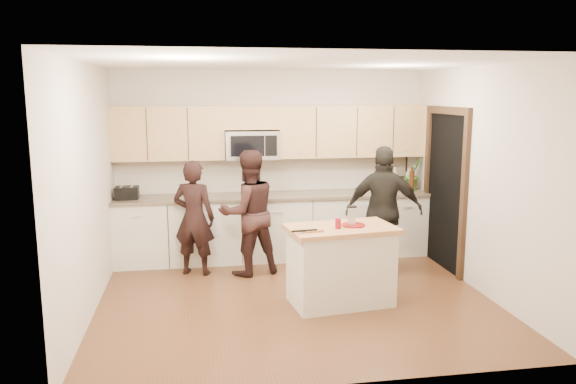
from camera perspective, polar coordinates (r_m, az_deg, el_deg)
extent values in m
plane|color=#51341C|center=(6.70, 0.72, -10.77)|extent=(4.50, 4.50, 0.00)
cube|color=beige|center=(8.30, -1.68, 2.92)|extent=(4.50, 0.02, 2.70)
cube|color=beige|center=(4.43, 5.31, -3.43)|extent=(4.50, 0.02, 2.70)
cube|color=beige|center=(6.35, -19.67, 0.13)|extent=(0.02, 4.00, 2.70)
cube|color=beige|center=(7.09, 18.96, 1.15)|extent=(0.02, 4.00, 2.70)
cube|color=white|center=(6.27, 0.78, 12.98)|extent=(4.50, 4.00, 0.02)
cube|color=beige|center=(8.16, -1.36, -3.64)|extent=(4.50, 0.62, 0.90)
cube|color=#7B6B52|center=(8.05, -1.36, -0.40)|extent=(4.50, 0.66, 0.04)
cube|color=tan|center=(8.02, -12.09, 5.86)|extent=(1.55, 0.33, 0.75)
cube|color=tan|center=(8.33, 6.47, 6.17)|extent=(2.17, 0.33, 0.75)
cube|color=tan|center=(8.04, -3.76, 7.57)|extent=(0.78, 0.33, 0.33)
cube|color=silver|center=(8.03, -3.70, 4.82)|extent=(0.76, 0.40, 0.40)
cube|color=black|center=(7.82, -4.14, 4.67)|extent=(0.47, 0.01, 0.29)
cube|color=black|center=(7.86, -1.73, 4.72)|extent=(0.17, 0.01, 0.29)
cube|color=black|center=(7.92, 15.70, 0.01)|extent=(0.02, 1.05, 2.10)
cube|color=black|center=(7.41, 17.44, -0.76)|extent=(0.06, 0.10, 2.10)
cube|color=black|center=(8.43, 13.95, 0.68)|extent=(0.06, 0.10, 2.10)
cube|color=black|center=(7.81, 15.96, 7.98)|extent=(0.06, 1.25, 0.10)
cube|color=black|center=(8.77, 11.08, 2.65)|extent=(0.30, 0.03, 0.38)
cube|color=tan|center=(8.75, 11.11, 2.64)|extent=(0.24, 0.00, 0.32)
cube|color=white|center=(7.72, -8.04, -2.61)|extent=(0.34, 0.01, 0.48)
cube|color=white|center=(7.96, -8.14, -0.50)|extent=(0.34, 0.60, 0.01)
cube|color=beige|center=(6.45, 5.37, -7.62)|extent=(1.18, 0.78, 0.85)
cube|color=#AC7047|center=(6.33, 5.43, -3.74)|extent=(1.28, 0.85, 0.05)
cylinder|color=maroon|center=(6.38, 6.65, -3.35)|extent=(0.27, 0.27, 0.02)
cube|color=silver|center=(6.33, 6.48, -2.46)|extent=(0.08, 0.06, 0.20)
cube|color=black|center=(6.31, 6.50, -1.50)|extent=(0.10, 0.06, 0.02)
cylinder|color=maroon|center=(6.23, 5.11, -3.20)|extent=(0.06, 0.06, 0.11)
cube|color=#AC7047|center=(6.11, 2.39, -3.88)|extent=(0.25, 0.21, 0.02)
cube|color=black|center=(6.00, 1.68, -3.94)|extent=(0.29, 0.06, 0.02)
cube|color=silver|center=(6.03, 2.72, -3.94)|extent=(0.20, 0.05, 0.01)
cube|color=black|center=(8.00, -16.05, -0.09)|extent=(0.31, 0.24, 0.17)
cube|color=silver|center=(8.00, -16.58, 0.51)|extent=(0.03, 0.18, 0.00)
cube|color=silver|center=(7.98, -15.58, 0.54)|extent=(0.03, 0.18, 0.00)
cylinder|color=#3E1B0B|center=(8.43, 9.01, 1.33)|extent=(0.08, 0.08, 0.36)
cylinder|color=#9C9D7B|center=(8.44, 10.81, 1.28)|extent=(0.08, 0.08, 0.36)
cylinder|color=black|center=(8.48, 10.12, 1.35)|extent=(0.07, 0.07, 0.36)
cylinder|color=#3E1B0B|center=(8.50, 12.46, 1.29)|extent=(0.08, 0.08, 0.36)
cylinder|color=#9C9D7B|center=(8.64, 12.13, 1.33)|extent=(0.09, 0.09, 0.33)
cylinder|color=black|center=(8.21, 9.76, 1.25)|extent=(0.08, 0.08, 0.41)
imported|color=#3F7930|center=(8.59, 12.61, 1.80)|extent=(0.33, 0.30, 0.49)
imported|color=black|center=(7.47, -9.52, -2.61)|extent=(0.65, 0.53, 1.52)
imported|color=black|center=(7.37, -4.04, -2.12)|extent=(0.95, 0.83, 1.66)
imported|color=black|center=(7.44, 9.72, -1.93)|extent=(1.07, 0.64, 1.71)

